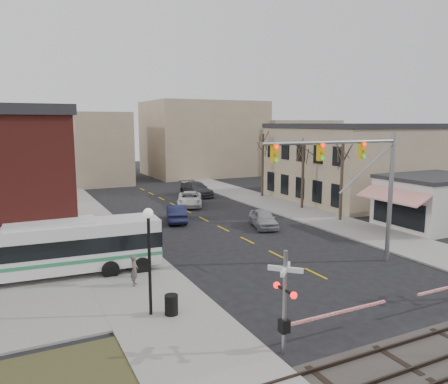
{
  "coord_description": "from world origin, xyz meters",
  "views": [
    {
      "loc": [
        -15.35,
        -17.16,
        8.57
      ],
      "look_at": [
        -1.2,
        11.44,
        3.5
      ],
      "focal_mm": 35.0,
      "sensor_mm": 36.0,
      "label": 1
    }
  ],
  "objects_px": {
    "pedestrian_far": "(130,254)",
    "car_b": "(176,213)",
    "car_d": "(196,189)",
    "pedestrian_near": "(134,270)",
    "car_a": "(263,219)",
    "car_c": "(190,199)",
    "trash_bin": "(171,305)",
    "street_lamp": "(149,240)",
    "traffic_signal_mast": "(359,172)",
    "rr_crossing_west": "(294,302)",
    "transit_bus": "(52,248)"
  },
  "relations": [
    {
      "from": "pedestrian_far",
      "to": "car_b",
      "type": "bearing_deg",
      "value": -4.57
    },
    {
      "from": "car_d",
      "to": "pedestrian_near",
      "type": "bearing_deg",
      "value": -122.93
    },
    {
      "from": "car_a",
      "to": "pedestrian_far",
      "type": "xyz_separation_m",
      "value": [
        -12.58,
        -5.72,
        0.28
      ]
    },
    {
      "from": "car_c",
      "to": "pedestrian_far",
      "type": "xyz_separation_m",
      "value": [
        -10.61,
        -17.14,
        0.28
      ]
    },
    {
      "from": "trash_bin",
      "to": "pedestrian_far",
      "type": "relative_size",
      "value": 0.51
    },
    {
      "from": "street_lamp",
      "to": "pedestrian_far",
      "type": "height_order",
      "value": "street_lamp"
    },
    {
      "from": "trash_bin",
      "to": "car_b",
      "type": "bearing_deg",
      "value": 69.14
    },
    {
      "from": "traffic_signal_mast",
      "to": "pedestrian_far",
      "type": "xyz_separation_m",
      "value": [
        -12.29,
        5.3,
        -4.7
      ]
    },
    {
      "from": "pedestrian_near",
      "to": "car_a",
      "type": "bearing_deg",
      "value": -34.34
    },
    {
      "from": "car_b",
      "to": "pedestrian_far",
      "type": "bearing_deg",
      "value": 74.3
    },
    {
      "from": "car_c",
      "to": "rr_crossing_west",
      "type": "bearing_deg",
      "value": -81.85
    },
    {
      "from": "street_lamp",
      "to": "pedestrian_near",
      "type": "distance_m",
      "value": 4.6
    },
    {
      "from": "transit_bus",
      "to": "car_d",
      "type": "height_order",
      "value": "transit_bus"
    },
    {
      "from": "rr_crossing_west",
      "to": "car_d",
      "type": "distance_m",
      "value": 36.14
    },
    {
      "from": "trash_bin",
      "to": "car_d",
      "type": "relative_size",
      "value": 0.16
    },
    {
      "from": "car_c",
      "to": "pedestrian_near",
      "type": "bearing_deg",
      "value": -96.65
    },
    {
      "from": "transit_bus",
      "to": "car_a",
      "type": "bearing_deg",
      "value": 16.64
    },
    {
      "from": "rr_crossing_west",
      "to": "pedestrian_far",
      "type": "distance_m",
      "value": 12.26
    },
    {
      "from": "street_lamp",
      "to": "trash_bin",
      "type": "bearing_deg",
      "value": -27.28
    },
    {
      "from": "rr_crossing_west",
      "to": "pedestrian_far",
      "type": "height_order",
      "value": "rr_crossing_west"
    },
    {
      "from": "car_a",
      "to": "pedestrian_near",
      "type": "distance_m",
      "value": 15.56
    },
    {
      "from": "street_lamp",
      "to": "car_a",
      "type": "distance_m",
      "value": 18.33
    },
    {
      "from": "car_b",
      "to": "pedestrian_far",
      "type": "distance_m",
      "value": 12.89
    },
    {
      "from": "transit_bus",
      "to": "traffic_signal_mast",
      "type": "distance_m",
      "value": 17.98
    },
    {
      "from": "street_lamp",
      "to": "car_c",
      "type": "relative_size",
      "value": 0.92
    },
    {
      "from": "traffic_signal_mast",
      "to": "trash_bin",
      "type": "bearing_deg",
      "value": -172.28
    },
    {
      "from": "street_lamp",
      "to": "car_c",
      "type": "bearing_deg",
      "value": 64.33
    },
    {
      "from": "car_c",
      "to": "car_a",
      "type": "bearing_deg",
      "value": -57.71
    },
    {
      "from": "car_a",
      "to": "car_b",
      "type": "relative_size",
      "value": 0.93
    },
    {
      "from": "traffic_signal_mast",
      "to": "car_b",
      "type": "relative_size",
      "value": 2.04
    },
    {
      "from": "rr_crossing_west",
      "to": "pedestrian_near",
      "type": "relative_size",
      "value": 3.42
    },
    {
      "from": "pedestrian_near",
      "to": "car_b",
      "type": "bearing_deg",
      "value": -5.53
    },
    {
      "from": "pedestrian_far",
      "to": "pedestrian_near",
      "type": "bearing_deg",
      "value": -162.49
    },
    {
      "from": "street_lamp",
      "to": "traffic_signal_mast",
      "type": "bearing_deg",
      "value": 5.41
    },
    {
      "from": "transit_bus",
      "to": "car_d",
      "type": "xyz_separation_m",
      "value": [
        17.9,
        22.06,
        -0.91
      ]
    },
    {
      "from": "car_a",
      "to": "car_c",
      "type": "relative_size",
      "value": 0.82
    },
    {
      "from": "trash_bin",
      "to": "pedestrian_near",
      "type": "bearing_deg",
      "value": 97.25
    },
    {
      "from": "car_a",
      "to": "rr_crossing_west",
      "type": "bearing_deg",
      "value": -101.74
    },
    {
      "from": "car_b",
      "to": "pedestrian_near",
      "type": "relative_size",
      "value": 2.81
    },
    {
      "from": "pedestrian_far",
      "to": "street_lamp",
      "type": "bearing_deg",
      "value": -159.14
    },
    {
      "from": "transit_bus",
      "to": "trash_bin",
      "type": "xyz_separation_m",
      "value": [
        4.24,
        -7.66,
        -1.16
      ]
    },
    {
      "from": "transit_bus",
      "to": "pedestrian_far",
      "type": "relative_size",
      "value": 6.76
    },
    {
      "from": "street_lamp",
      "to": "car_b",
      "type": "xyz_separation_m",
      "value": [
        7.63,
        17.45,
        -2.76
      ]
    },
    {
      "from": "pedestrian_near",
      "to": "rr_crossing_west",
      "type": "bearing_deg",
      "value": -135.13
    },
    {
      "from": "street_lamp",
      "to": "car_c",
      "type": "height_order",
      "value": "street_lamp"
    },
    {
      "from": "street_lamp",
      "to": "trash_bin",
      "type": "height_order",
      "value": "street_lamp"
    },
    {
      "from": "car_d",
      "to": "pedestrian_near",
      "type": "distance_m",
      "value": 29.19
    },
    {
      "from": "rr_crossing_west",
      "to": "traffic_signal_mast",
      "type": "bearing_deg",
      "value": 35.54
    },
    {
      "from": "car_b",
      "to": "traffic_signal_mast",
      "type": "bearing_deg",
      "value": 124.97
    },
    {
      "from": "car_b",
      "to": "car_a",
      "type": "bearing_deg",
      "value": 154.16
    }
  ]
}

